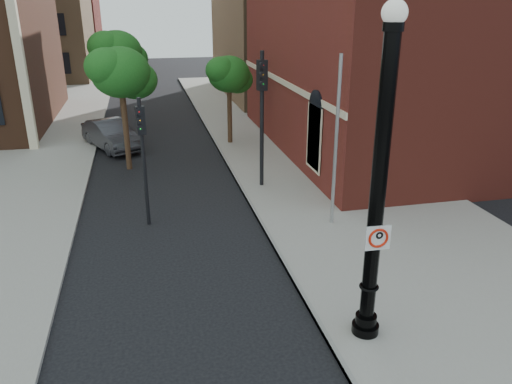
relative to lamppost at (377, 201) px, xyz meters
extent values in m
plane|color=black|center=(-2.93, 0.53, -3.28)|extent=(120.00, 120.00, 0.00)
cube|color=gray|center=(3.07, 10.53, -3.22)|extent=(8.00, 60.00, 0.12)
cube|color=gray|center=(-0.88, 10.53, -3.21)|extent=(0.10, 60.00, 0.14)
cube|color=maroon|center=(13.07, 14.53, 2.72)|extent=(22.00, 16.00, 12.00)
cube|color=black|center=(2.03, 9.53, -1.28)|extent=(0.08, 1.40, 2.40)
cube|color=beige|center=(2.04, 14.53, 0.22)|extent=(0.06, 16.00, 0.25)
cube|color=beige|center=(-9.93, 17.53, 3.72)|extent=(0.40, 0.40, 14.00)
cube|color=#8E6E4D|center=(-14.93, 44.53, 2.72)|extent=(12.00, 12.00, 12.00)
cube|color=maroon|center=(-14.93, 58.53, 1.72)|extent=(12.00, 12.00, 10.00)
cube|color=#8E6E4D|center=(13.07, 30.53, 3.72)|extent=(22.00, 14.00, 14.00)
cylinder|color=black|center=(0.00, 0.00, -3.12)|extent=(0.60, 0.60, 0.32)
cylinder|color=black|center=(0.00, 0.00, -2.85)|extent=(0.47, 0.47, 0.27)
cylinder|color=black|center=(0.00, 0.00, 0.15)|extent=(0.32, 0.32, 6.22)
torus|color=black|center=(0.00, 0.00, -1.99)|extent=(0.43, 0.43, 0.06)
cylinder|color=black|center=(0.00, 0.00, 3.35)|extent=(0.39, 0.39, 0.16)
sphere|color=silver|center=(0.00, 0.00, 3.58)|extent=(0.47, 0.47, 0.47)
cube|color=white|center=(0.01, -0.18, -0.74)|extent=(0.54, 0.04, 0.54)
cube|color=black|center=(0.01, -0.18, -0.49)|extent=(0.54, 0.03, 0.05)
cube|color=black|center=(0.01, -0.18, -0.99)|extent=(0.54, 0.03, 0.05)
cube|color=black|center=(-0.24, -0.17, -0.74)|extent=(0.05, 0.01, 0.54)
cube|color=black|center=(0.25, -0.19, -0.74)|extent=(0.05, 0.01, 0.54)
torus|color=red|center=(0.01, -0.18, -0.74)|extent=(0.44, 0.07, 0.43)
cube|color=red|center=(0.01, -0.18, -0.74)|extent=(0.31, 0.02, 0.31)
cube|color=black|center=(-0.04, -0.18, -0.74)|extent=(0.05, 0.01, 0.25)
torus|color=black|center=(0.03, -0.18, -0.68)|extent=(0.17, 0.06, 0.17)
cylinder|color=black|center=(0.01, -0.18, -0.49)|extent=(0.03, 0.02, 0.03)
imported|color=#302F35|center=(-6.13, 17.07, -2.55)|extent=(3.25, 4.63, 1.45)
cylinder|color=black|center=(-4.56, 7.24, -1.14)|extent=(0.12, 0.12, 4.27)
cube|color=black|center=(-4.56, 7.24, 0.28)|extent=(0.32, 0.30, 0.89)
sphere|color=#E50505|center=(-4.60, 7.10, 0.60)|extent=(0.16, 0.16, 0.16)
sphere|color=#FF8C00|center=(-4.60, 7.10, 0.33)|extent=(0.16, 0.16, 0.16)
sphere|color=#00E519|center=(-4.60, 7.10, 0.06)|extent=(0.16, 0.16, 0.16)
cylinder|color=black|center=(-0.03, 9.83, -0.60)|extent=(0.16, 0.16, 5.36)
cube|color=black|center=(-0.03, 9.83, 1.19)|extent=(0.39, 0.37, 1.12)
sphere|color=#E50505|center=(-0.06, 9.66, 1.58)|extent=(0.20, 0.20, 0.20)
sphere|color=#FF8C00|center=(-0.06, 9.66, 1.24)|extent=(0.20, 0.20, 0.20)
sphere|color=#00E519|center=(-0.06, 9.66, 0.91)|extent=(0.20, 0.20, 0.20)
cylinder|color=#999999|center=(1.40, 5.75, -0.48)|extent=(0.11, 0.11, 5.61)
cylinder|color=#372116|center=(-5.26, 13.51, -1.29)|extent=(0.24, 0.24, 3.97)
ellipsoid|color=#165317|center=(-5.26, 13.51, 0.98)|extent=(2.50, 2.50, 2.12)
ellipsoid|color=#165317|center=(-4.69, 13.96, 0.58)|extent=(1.93, 1.93, 1.64)
ellipsoid|color=#165317|center=(-5.77, 13.17, 1.26)|extent=(1.82, 1.82, 1.54)
cylinder|color=#372116|center=(-5.56, 20.10, -1.18)|extent=(0.24, 0.24, 4.20)
ellipsoid|color=#165317|center=(-5.56, 20.10, 1.23)|extent=(2.64, 2.64, 2.25)
ellipsoid|color=#165317|center=(-4.96, 20.58, 0.81)|extent=(2.04, 2.04, 1.74)
ellipsoid|color=#165317|center=(-6.10, 19.74, 1.53)|extent=(1.92, 1.92, 1.63)
cylinder|color=#372116|center=(-0.12, 16.54, -1.58)|extent=(0.24, 0.24, 3.39)
ellipsoid|color=#165317|center=(-0.12, 16.54, 0.35)|extent=(2.13, 2.13, 1.81)
ellipsoid|color=#165317|center=(0.36, 16.93, 0.01)|extent=(1.65, 1.65, 1.40)
ellipsoid|color=#165317|center=(-0.56, 16.25, 0.60)|extent=(1.55, 1.55, 1.32)
camera|label=1|loc=(-4.46, -8.54, 3.77)|focal=35.00mm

